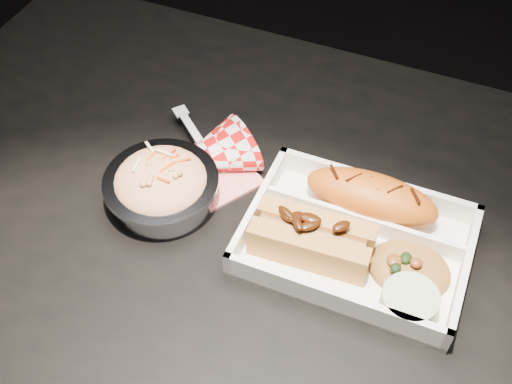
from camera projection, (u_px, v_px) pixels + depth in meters
The scene contains 8 objects.
dining_table at pixel (295, 306), 0.80m from camera, with size 1.20×0.80×0.75m.
food_tray at pixel (356, 244), 0.73m from camera, with size 0.25×0.18×0.04m.
fried_pastry at pixel (371, 197), 0.75m from camera, with size 0.16×0.06×0.05m, color #C65A13.
hotdog at pixel (312, 237), 0.71m from camera, with size 0.14×0.07×0.06m.
fried_rice_mound at pixel (411, 263), 0.70m from camera, with size 0.09×0.08×0.03m, color #A56B30.
cupcake_liner at pixel (409, 303), 0.67m from camera, with size 0.06×0.06×0.03m, color #AEC696.
foil_coleslaw_cup at pixel (161, 185), 0.77m from camera, with size 0.14×0.14×0.06m.
napkin_fork at pixel (208, 156), 0.82m from camera, with size 0.16×0.15×0.10m.
Camera 1 is at (0.12, -0.40, 1.36)m, focal length 45.00 mm.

